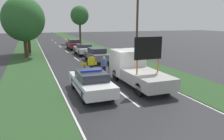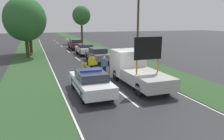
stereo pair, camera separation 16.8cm
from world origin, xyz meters
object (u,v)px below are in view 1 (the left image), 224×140
at_px(work_truck, 135,68).
at_px(utility_pole, 137,21).
at_px(queued_car_wagon_maroon, 74,44).
at_px(police_officer, 91,63).
at_px(road_barrier, 97,64).
at_px(roadside_tree_near_right, 80,16).
at_px(roadside_tree_near_left, 23,19).
at_px(pedestrian_civilian, 104,64).
at_px(police_car, 91,82).
at_px(traffic_cone_centre_front, 128,71).
at_px(queued_car_suv_grey, 97,54).
at_px(queued_car_van_white, 84,49).
at_px(traffic_cone_near_police, 89,78).
at_px(roadside_tree_mid_left, 27,18).

height_order(work_truck, utility_pole, utility_pole).
bearing_deg(queued_car_wagon_maroon, police_officer, 83.42).
height_order(road_barrier, police_officer, police_officer).
relative_size(work_truck, utility_pole, 0.72).
xyz_separation_m(work_truck, roadside_tree_near_right, (3.09, 31.46, 4.44)).
distance_m(queued_car_wagon_maroon, roadside_tree_near_left, 10.35).
height_order(police_officer, utility_pole, utility_pole).
xyz_separation_m(pedestrian_civilian, utility_pole, (3.87, 1.78, 3.46)).
xyz_separation_m(police_car, utility_pole, (6.10, 5.94, 3.65)).
distance_m(police_car, pedestrian_civilian, 4.72).
relative_size(traffic_cone_centre_front, queued_car_suv_grey, 0.12).
xyz_separation_m(traffic_cone_centre_front, roadside_tree_near_right, (2.26, 28.49, 5.28)).
bearing_deg(roadside_tree_near_right, queued_car_van_white, -101.08).
height_order(traffic_cone_near_police, traffic_cone_centre_front, traffic_cone_centre_front).
height_order(road_barrier, roadside_tree_near_right, roadside_tree_near_right).
distance_m(police_officer, roadside_tree_near_left, 13.28).
height_order(road_barrier, pedestrian_civilian, pedestrian_civilian).
height_order(queued_car_suv_grey, roadside_tree_near_left, roadside_tree_near_left).
distance_m(police_officer, roadside_tree_mid_left, 16.62).
bearing_deg(police_car, traffic_cone_near_police, 81.57).
bearing_deg(police_officer, traffic_cone_centre_front, -165.18).
bearing_deg(roadside_tree_mid_left, police_car, -80.33).
bearing_deg(roadside_tree_mid_left, roadside_tree_near_left, -96.22).
height_order(queued_car_suv_grey, queued_car_van_white, queued_car_suv_grey).
relative_size(road_barrier, traffic_cone_centre_front, 4.99).
relative_size(work_truck, police_officer, 3.56).
xyz_separation_m(queued_car_van_white, utility_pole, (2.71, -10.19, 3.62)).
xyz_separation_m(police_officer, roadside_tree_near_right, (5.31, 27.93, 4.52)).
distance_m(traffic_cone_near_police, roadside_tree_near_right, 30.77).
xyz_separation_m(police_officer, queued_car_suv_grey, (2.19, 5.83, -0.21)).
xyz_separation_m(police_car, police_officer, (1.30, 4.60, 0.29)).
distance_m(roadside_tree_near_left, roadside_tree_near_right, 19.32).
bearing_deg(queued_car_wagon_maroon, utility_pole, 99.21).
xyz_separation_m(pedestrian_civilian, traffic_cone_near_police, (-1.66, -1.33, -0.68)).
distance_m(queued_car_van_white, roadside_tree_near_left, 8.20).
distance_m(queued_car_van_white, roadside_tree_near_right, 17.39).
relative_size(pedestrian_civilian, roadside_tree_mid_left, 0.22).
distance_m(police_car, road_barrier, 5.50).
height_order(queued_car_suv_grey, queued_car_wagon_maroon, queued_car_wagon_maroon).
bearing_deg(queued_car_suv_grey, police_car, 71.51).
bearing_deg(queued_car_suv_grey, queued_car_van_white, -89.04).
height_order(work_truck, roadside_tree_mid_left, roadside_tree_mid_left).
bearing_deg(utility_pole, queued_car_van_white, 104.88).
bearing_deg(traffic_cone_near_police, utility_pole, 29.34).
xyz_separation_m(roadside_tree_near_right, roadside_tree_mid_left, (-10.02, -12.46, -0.70)).
height_order(traffic_cone_centre_front, roadside_tree_near_right, roadside_tree_near_right).
height_order(pedestrian_civilian, roadside_tree_near_right, roadside_tree_near_right).
height_order(police_car, utility_pole, utility_pole).
bearing_deg(traffic_cone_near_police, road_barrier, 59.77).
xyz_separation_m(traffic_cone_centre_front, utility_pole, (1.76, 1.90, 4.12)).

